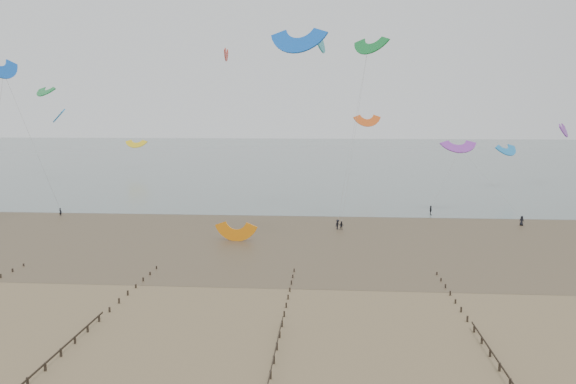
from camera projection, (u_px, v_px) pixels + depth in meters
name	position (u px, v px, depth m)	size (l,w,h in m)	color
ground	(250.00, 303.00, 60.25)	(500.00, 500.00, 0.00)	brown
sea_and_shore	(255.00, 233.00, 94.50)	(500.00, 665.00, 0.03)	#475654
kitesurfer_lead	(60.00, 212.00, 109.49)	(0.59, 0.39, 1.63)	black
kitesurfers	(478.00, 216.00, 104.97)	(157.96, 21.34, 1.89)	black
grounded_kite	(236.00, 241.00, 88.74)	(5.74, 3.01, 4.37)	orange
kites_airborne	(252.00, 111.00, 145.69)	(239.82, 123.87, 36.84)	orange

